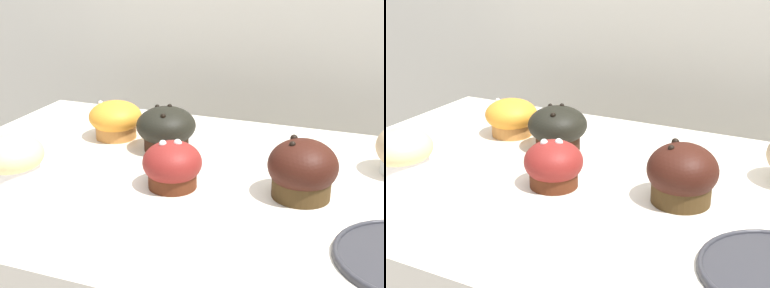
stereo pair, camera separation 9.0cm
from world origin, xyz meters
The scene contains 6 objects.
wall_back centered at (0.00, 0.60, 0.90)m, with size 3.20×0.10×1.80m, color beige.
muffin_front_center centered at (-0.05, -0.04, 0.97)m, with size 0.09×0.09×0.08m.
muffin_back_left centered at (0.15, -0.01, 0.97)m, with size 0.11×0.11×0.09m.
muffin_back_right centered at (-0.30, -0.11, 0.97)m, with size 0.11×0.11×0.08m.
muffin_front_left centered at (-0.24, 0.13, 0.97)m, with size 0.10×0.10×0.07m.
muffin_back_center centered at (-0.12, 0.10, 0.97)m, with size 0.11×0.11×0.08m.
Camera 2 is at (0.34, -0.72, 1.29)m, focal length 50.00 mm.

